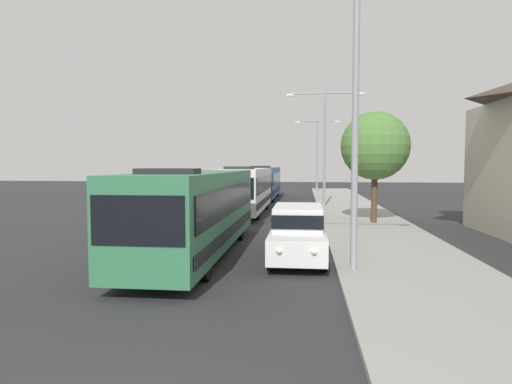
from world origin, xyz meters
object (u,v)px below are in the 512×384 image
object	(u,v)px
bus_middle	(264,181)
streetlamp_far	(317,148)
bus_second_in_line	(246,189)
roadside_tree	(375,146)
streetlamp_near	(356,93)
bus_lead	(198,209)
white_suv	(298,231)
streetlamp_mid	(325,137)

from	to	relation	value
bus_middle	streetlamp_far	xyz separation A→B (m)	(5.40, 11.17, 3.65)
bus_second_in_line	roadside_tree	xyz separation A→B (m)	(7.73, -4.84, 2.64)
bus_second_in_line	streetlamp_near	world-z (taller)	streetlamp_near
bus_lead	white_suv	world-z (taller)	bus_lead
bus_second_in_line	white_suv	size ratio (longest dim) A/B	2.28
bus_lead	roadside_tree	distance (m)	12.01
bus_middle	streetlamp_near	xyz separation A→B (m)	(5.40, -29.01, 3.73)
roadside_tree	bus_middle	bearing A→B (deg)	113.48
bus_middle	white_suv	xyz separation A→B (m)	(3.70, -27.27, -0.66)
bus_second_in_line	streetlamp_mid	world-z (taller)	streetlamp_mid
bus_lead	white_suv	size ratio (longest dim) A/B	2.43
bus_middle	streetlamp_near	distance (m)	29.75
bus_middle	white_suv	world-z (taller)	bus_middle
white_suv	streetlamp_far	distance (m)	38.71
bus_middle	streetlamp_near	world-z (taller)	streetlamp_near
bus_second_in_line	white_suv	world-z (taller)	bus_second_in_line
streetlamp_near	streetlamp_far	size ratio (longest dim) A/B	1.01
roadside_tree	streetlamp_mid	bearing A→B (deg)	104.72
bus_second_in_line	bus_middle	world-z (taller)	same
bus_second_in_line	streetlamp_far	distance (m)	24.99
bus_middle	streetlamp_far	distance (m)	12.93
streetlamp_far	roadside_tree	size ratio (longest dim) A/B	1.42
roadside_tree	bus_lead	bearing A→B (deg)	-131.28
streetlamp_mid	roadside_tree	xyz separation A→B (m)	(2.33, -8.87, -1.10)
bus_middle	bus_second_in_line	bearing A→B (deg)	-90.00
streetlamp_far	white_suv	bearing A→B (deg)	-92.53
bus_second_in_line	roadside_tree	world-z (taller)	roadside_tree
streetlamp_mid	streetlamp_far	xyz separation A→B (m)	(-0.00, 20.09, -0.09)
white_suv	streetlamp_far	xyz separation A→B (m)	(1.70, 38.44, 4.30)
bus_middle	streetlamp_far	world-z (taller)	streetlamp_far
bus_lead	bus_second_in_line	xyz separation A→B (m)	(-0.00, 13.65, -0.00)
streetlamp_near	roadside_tree	distance (m)	11.51
bus_lead	bus_middle	world-z (taller)	same
streetlamp_mid	white_suv	bearing A→B (deg)	-95.29
bus_lead	white_suv	distance (m)	3.82
streetlamp_far	bus_second_in_line	bearing A→B (deg)	-102.61
streetlamp_near	streetlamp_far	distance (m)	40.18
bus_middle	streetlamp_far	size ratio (longest dim) A/B	1.39
streetlamp_far	roadside_tree	distance (m)	29.08
streetlamp_mid	streetlamp_far	distance (m)	20.09
white_suv	roadside_tree	world-z (taller)	roadside_tree
bus_lead	bus_second_in_line	distance (m)	13.65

